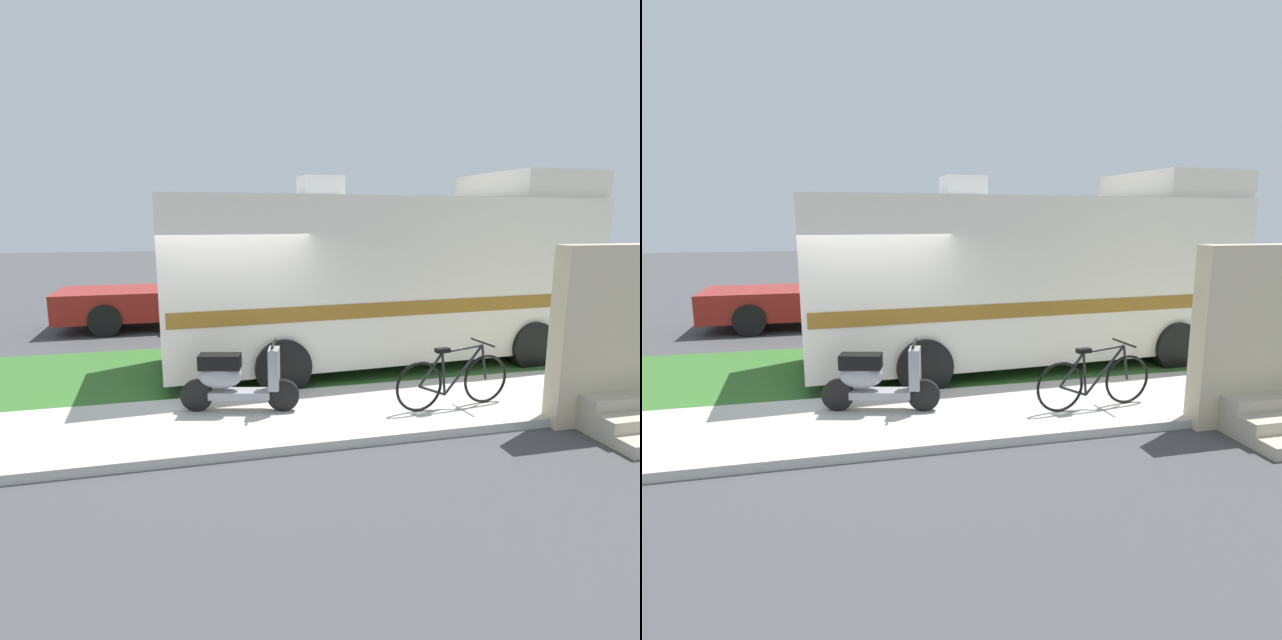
# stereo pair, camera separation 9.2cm
# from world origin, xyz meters

# --- Properties ---
(ground_plane) EXTENTS (80.00, 80.00, 0.00)m
(ground_plane) POSITION_xyz_m (0.00, 0.00, 0.00)
(ground_plane) COLOR #424244
(sidewalk) EXTENTS (24.00, 2.00, 0.12)m
(sidewalk) POSITION_xyz_m (0.00, -1.20, 0.06)
(sidewalk) COLOR beige
(sidewalk) RESTS_ON ground
(grass_strip) EXTENTS (24.00, 3.40, 0.08)m
(grass_strip) POSITION_xyz_m (0.00, 1.50, 0.04)
(grass_strip) COLOR #336628
(grass_strip) RESTS_ON ground
(motorhome_rv) EXTENTS (8.12, 2.99, 3.58)m
(motorhome_rv) POSITION_xyz_m (3.03, 1.31, 1.70)
(motorhome_rv) COLOR silver
(motorhome_rv) RESTS_ON ground
(scooter) EXTENTS (1.60, 0.64, 0.97)m
(scooter) POSITION_xyz_m (-0.00, -0.89, 0.58)
(scooter) COLOR black
(scooter) RESTS_ON ground
(bicycle) EXTENTS (1.78, 0.52, 0.91)m
(bicycle) POSITION_xyz_m (2.96, -1.48, 0.51)
(bicycle) COLOR black
(bicycle) RESTS_ON ground
(pickup_truck_near) EXTENTS (5.73, 2.31, 1.86)m
(pickup_truck_near) POSITION_xyz_m (-0.23, 6.11, 0.99)
(pickup_truck_near) COLOR maroon
(pickup_truck_near) RESTS_ON ground
(porch_steps) EXTENTS (2.00, 1.26, 2.40)m
(porch_steps) POSITION_xyz_m (5.01, -2.29, 0.97)
(porch_steps) COLOR #B2A893
(porch_steps) RESTS_ON ground
(bottle_green) EXTENTS (0.07, 0.07, 0.29)m
(bottle_green) POSITION_xyz_m (5.54, -0.61, 0.24)
(bottle_green) COLOR navy
(bottle_green) RESTS_ON ground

